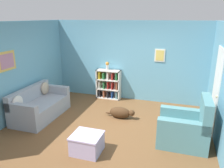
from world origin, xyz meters
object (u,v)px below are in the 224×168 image
at_px(bookshelf, 109,84).
at_px(vase, 107,65).
at_px(coffee_table, 87,143).
at_px(couch, 40,106).
at_px(recliner_chair, 186,128).
at_px(dog, 121,113).

xyz_separation_m(bookshelf, vase, (-0.04, -0.02, 0.66)).
distance_m(bookshelf, coffee_table, 3.21).
relative_size(coffee_table, vase, 2.21).
xyz_separation_m(coffee_table, vase, (-0.61, 3.13, 0.94)).
relative_size(couch, bookshelf, 1.71).
bearing_deg(vase, couch, -124.15).
height_order(bookshelf, recliner_chair, recliner_chair).
relative_size(bookshelf, dog, 1.16).
relative_size(couch, recliner_chair, 1.55).
xyz_separation_m(couch, recliner_chair, (3.88, -0.21, 0.06)).
height_order(couch, coffee_table, couch).
bearing_deg(recliner_chair, dog, 154.42).
distance_m(coffee_table, vase, 3.33).
bearing_deg(coffee_table, recliner_chair, 26.14).
distance_m(bookshelf, vase, 0.66).
xyz_separation_m(couch, vase, (1.34, 1.97, 0.84)).
relative_size(coffee_table, dog, 0.71).
bearing_deg(bookshelf, coffee_table, -79.72).
bearing_deg(vase, coffee_table, -78.93).
xyz_separation_m(couch, dog, (2.19, 0.60, -0.16)).
distance_m(bookshelf, dog, 1.65).
bearing_deg(bookshelf, recliner_chair, -41.31).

